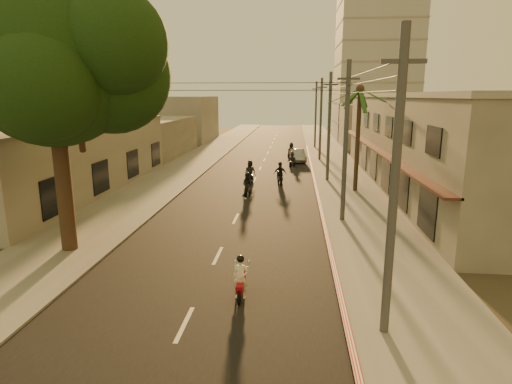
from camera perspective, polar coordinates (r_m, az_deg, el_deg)
ground at (r=17.89m, az=-6.26°, el=-10.78°), size 160.00×160.00×0.00m
road at (r=36.91m, az=-0.19°, el=1.63°), size 10.00×140.00×0.02m
sidewalk_right at (r=36.98m, az=11.46°, el=1.47°), size 5.00×140.00×0.12m
sidewalk_left at (r=38.32m, az=-11.43°, el=1.87°), size 5.00×140.00×0.12m
curb_stripe at (r=31.89m, az=8.13°, el=-0.11°), size 0.20×60.00×0.20m
shophouse_row at (r=35.84m, az=22.44°, el=6.23°), size 8.80×34.20×7.30m
left_building at (r=35.01m, az=-24.69°, el=4.16°), size 8.20×24.20×5.20m
distant_tower at (r=73.49m, az=15.78°, el=17.65°), size 12.10×12.10×28.00m
broadleaf_tree at (r=20.81m, az=-24.46°, el=15.39°), size 9.60×8.70×12.10m
palm_tree at (r=32.40m, az=13.69°, el=12.44°), size 5.00×5.00×8.20m
utility_poles at (r=36.18m, az=9.83°, el=11.63°), size 1.20×48.26×9.00m
filler_right at (r=62.12m, az=15.16°, el=8.49°), size 8.00×14.00×6.00m
filler_left_near at (r=53.22m, az=-14.03°, el=7.05°), size 8.00×14.00×4.40m
filler_left_far at (r=70.34m, az=-9.29°, el=9.62°), size 8.00×14.00×7.00m
scooter_red at (r=15.58m, az=-2.06°, el=-11.54°), size 0.62×1.66×1.63m
scooter_mid_a at (r=30.84m, az=-1.11°, el=0.90°), size 0.91×1.79×1.75m
scooter_mid_b at (r=34.86m, az=3.21°, el=2.36°), size 1.21×1.90×1.89m
scooter_far_a at (r=35.65m, az=-0.80°, el=2.64°), size 1.19×1.91×1.92m
scooter_far_b at (r=43.72m, az=4.84°, el=4.28°), size 1.33×1.54×1.57m
parked_car at (r=47.41m, az=5.56°, el=4.87°), size 2.55×4.53×1.36m
scooter_far_c at (r=48.94m, az=4.72°, el=5.37°), size 1.29×1.88×1.95m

